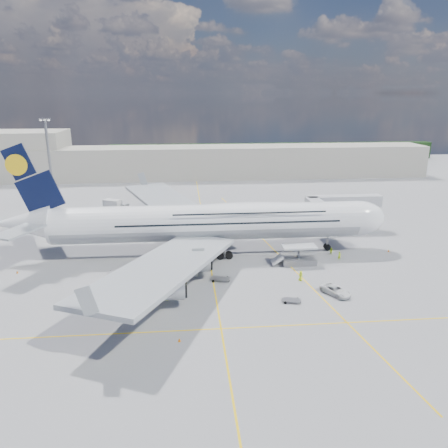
{
  "coord_description": "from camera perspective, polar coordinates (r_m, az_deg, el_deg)",
  "views": [
    {
      "loc": [
        -4.61,
        -74.15,
        31.66
      ],
      "look_at": [
        3.01,
        8.0,
        6.89
      ],
      "focal_mm": 35.0,
      "sensor_mm": 36.0,
      "label": 1
    }
  ],
  "objects": [
    {
      "name": "ground",
      "position": [
        80.76,
        -1.61,
        -6.38
      ],
      "size": [
        300.0,
        300.0,
        0.0
      ],
      "primitive_type": "plane",
      "color": "gray",
      "rests_on": "ground"
    },
    {
      "name": "crew_tug",
      "position": [
        70.69,
        -7.51,
        -9.18
      ],
      "size": [
        1.35,
        0.93,
        1.92
      ],
      "primitive_type": "imported",
      "rotation": [
        0.0,
        0.0,
        -0.18
      ],
      "color": "#D6F91A",
      "rests_on": "ground"
    },
    {
      "name": "cone_wing_right_inner",
      "position": [
        70.37,
        -9.28,
        -10.0
      ],
      "size": [
        0.47,
        0.47,
        0.6
      ],
      "color": "orange",
      "rests_on": "ground"
    },
    {
      "name": "cone_wing_right_outer",
      "position": [
        60.27,
        -5.85,
        -14.81
      ],
      "size": [
        0.39,
        0.39,
        0.49
      ],
      "color": "orange",
      "rests_on": "ground"
    },
    {
      "name": "catering_truck_inner",
      "position": [
        108.97,
        -10.82,
        0.66
      ],
      "size": [
        8.0,
        4.96,
        4.44
      ],
      "rotation": [
        0.0,
        0.0,
        0.35
      ],
      "color": "gray",
      "rests_on": "ground"
    },
    {
      "name": "dolly_nose_near",
      "position": [
        77.32,
        -0.48,
        -7.16
      ],
      "size": [
        3.66,
        2.63,
        0.48
      ],
      "rotation": [
        0.0,
        0.0,
        -0.29
      ],
      "color": "gray",
      "rests_on": "ground"
    },
    {
      "name": "dolly_back",
      "position": [
        82.37,
        -13.77,
        -6.13
      ],
      "size": [
        3.54,
        2.45,
        0.47
      ],
      "rotation": [
        0.0,
        0.0,
        0.25
      ],
      "color": "gray",
      "rests_on": "ground"
    },
    {
      "name": "dolly_row_a",
      "position": [
        80.78,
        -9.26,
        -6.35
      ],
      "size": [
        3.16,
        2.37,
        0.41
      ],
      "rotation": [
        0.0,
        0.0,
        0.35
      ],
      "color": "gray",
      "rests_on": "ground"
    },
    {
      "name": "crew_van",
      "position": [
        78.2,
        9.98,
        -6.69
      ],
      "size": [
        1.02,
        1.09,
        1.88
      ],
      "primitive_type": "imported",
      "rotation": [
        0.0,
        0.0,
        2.18
      ],
      "color": "#DFFB1A",
      "rests_on": "ground"
    },
    {
      "name": "dolly_row_b",
      "position": [
        70.01,
        -13.5,
        -10.38
      ],
      "size": [
        3.22,
        2.4,
        0.42
      ],
      "rotation": [
        0.0,
        0.0,
        -0.34
      ],
      "color": "gray",
      "rests_on": "ground"
    },
    {
      "name": "taxi_line_cross",
      "position": [
        62.89,
        -0.39,
        -13.51
      ],
      "size": [
        120.0,
        0.25,
        0.01
      ],
      "primitive_type": "cube",
      "color": "yellow",
      "rests_on": "ground"
    },
    {
      "name": "dolly_row_c",
      "position": [
        78.94,
        -6.12,
        -6.17
      ],
      "size": [
        3.42,
        2.16,
        2.03
      ],
      "rotation": [
        0.0,
        0.0,
        -0.15
      ],
      "color": "gray",
      "rests_on": "ground"
    },
    {
      "name": "service_van",
      "position": [
        74.43,
        14.37,
        -8.4
      ],
      "size": [
        4.82,
        5.84,
        1.48
      ],
      "primitive_type": "imported",
      "rotation": [
        0.0,
        0.0,
        0.53
      ],
      "color": "white",
      "rests_on": "ground"
    },
    {
      "name": "light_mast",
      "position": [
        125.66,
        -21.77,
        7.08
      ],
      "size": [
        3.0,
        0.7,
        25.5
      ],
      "color": "gray",
      "rests_on": "ground"
    },
    {
      "name": "tree_line",
      "position": [
        220.49,
        6.5,
        9.4
      ],
      "size": [
        160.0,
        6.0,
        8.0
      ],
      "primitive_type": "cube",
      "color": "#193814",
      "rests_on": "ground"
    },
    {
      "name": "cargo_loader",
      "position": [
        85.55,
        9.59,
        -4.36
      ],
      "size": [
        8.53,
        3.2,
        3.67
      ],
      "color": "silver",
      "rests_on": "ground"
    },
    {
      "name": "taxi_line_diag",
      "position": [
        91.81,
        6.74,
        -3.58
      ],
      "size": [
        14.16,
        99.06,
        0.01
      ],
      "primitive_type": "cube",
      "rotation": [
        0.0,
        0.0,
        0.14
      ],
      "color": "yellow",
      "rests_on": "ground"
    },
    {
      "name": "cone_wing_left_outer",
      "position": [
        117.41,
        -11.78,
        0.84
      ],
      "size": [
        0.43,
        0.43,
        0.54
      ],
      "color": "orange",
      "rests_on": "ground"
    },
    {
      "name": "terminal",
      "position": [
        171.15,
        -3.73,
        8.05
      ],
      "size": [
        180.0,
        16.0,
        12.0
      ],
      "primitive_type": "cube",
      "color": "#B2AD9E",
      "rests_on": "ground"
    },
    {
      "name": "airliner",
      "position": [
        87.86,
        -1.91,
        0.31
      ],
      "size": [
        77.26,
        79.15,
        23.71
      ],
      "color": "white",
      "rests_on": "ground"
    },
    {
      "name": "cone_tail",
      "position": [
        88.91,
        -25.4,
        -5.69
      ],
      "size": [
        0.39,
        0.39,
        0.49
      ],
      "color": "orange",
      "rests_on": "ground"
    },
    {
      "name": "jet_bridge",
      "position": [
        104.12,
        14.18,
        2.41
      ],
      "size": [
        18.8,
        12.1,
        8.5
      ],
      "color": "#B7B7BC",
      "rests_on": "ground"
    },
    {
      "name": "taxi_line_main",
      "position": [
        80.75,
        -1.61,
        -6.38
      ],
      "size": [
        0.25,
        220.0,
        0.01
      ],
      "primitive_type": "cube",
      "color": "yellow",
      "rests_on": "ground"
    },
    {
      "name": "dolly_nose_far",
      "position": [
        70.74,
        8.81,
        -9.8
      ],
      "size": [
        3.12,
        2.26,
        0.41
      ],
      "rotation": [
        0.0,
        0.0,
        -0.3
      ],
      "color": "gray",
      "rests_on": "ground"
    },
    {
      "name": "cone_nose",
      "position": [
        97.28,
        20.7,
        -3.25
      ],
      "size": [
        0.41,
        0.41,
        0.52
      ],
      "color": "orange",
      "rests_on": "ground"
    },
    {
      "name": "crew_nose",
      "position": [
        89.47,
        14.84,
        -4.03
      ],
      "size": [
        0.67,
        0.51,
        1.65
      ],
      "primitive_type": "imported",
      "rotation": [
        0.0,
        0.0,
        0.21
      ],
      "color": "#C7F019",
      "rests_on": "ground"
    },
    {
      "name": "crew_loader",
      "position": [
        91.72,
        13.84,
        -3.5
      ],
      "size": [
        0.92,
        0.89,
        1.49
      ],
      "primitive_type": "imported",
      "rotation": [
        0.0,
        0.0,
        -0.63
      ],
      "color": "#BADB17",
      "rests_on": "ground"
    },
    {
      "name": "hangar",
      "position": [
        187.4,
        -25.96,
        8.1
      ],
      "size": [
        40.0,
        22.0,
        18.0
      ],
      "primitive_type": "cube",
      "color": "#B2AD9E",
      "rests_on": "ground"
    },
    {
      "name": "baggage_tug",
      "position": [
        79.31,
        -4.33,
        -6.35
      ],
      "size": [
        2.47,
        1.31,
        1.49
      ],
      "rotation": [
        0.0,
        0.0,
        -0.09
      ],
      "color": "silver",
      "rests_on": "ground"
    },
    {
      "name": "cone_wing_left_inner",
      "position": [
        105.27,
        -4.32,
        -0.69
      ],
      "size": [
        0.44,
        0.44,
        0.56
      ],
      "color": "orange",
      "rests_on": "ground"
    },
    {
      "name": "crew_wing",
      "position": [
        71.52,
        -13.19,
        -9.36
      ],
      "size": [
        0.46,
        0.93,
        1.54
      ],
      "primitive_type": "imported",
      "rotation": [
        0.0,
        0.0,
        1.48
      ],
      "color": "#C0E317",
      "rests_on": "ground"
    },
    {
      "name": "catering_truck_outer",
      "position": [
        123.05,
        -14.04,
        2.16
      ],
      "size": [
        7.02,
        4.9,
        3.87
      ],
      "rotation": [
        0.0,
        0.0,
        -0.47
      ],
      "color": "gray",
      "rests_on": "ground"
    }
  ]
}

